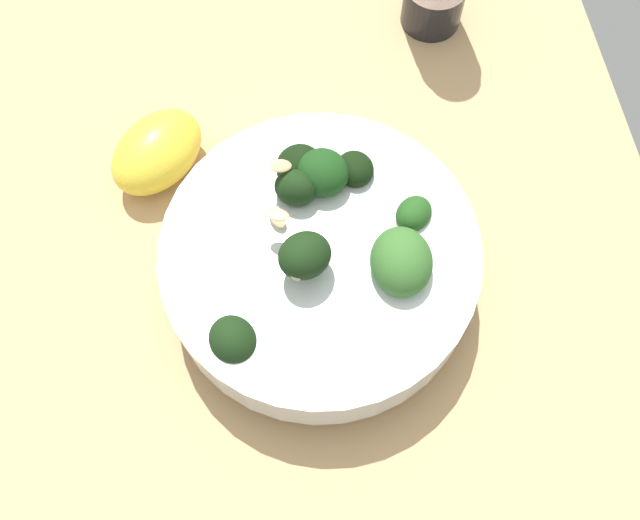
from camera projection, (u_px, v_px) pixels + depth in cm
name	position (u px, v px, depth cm)	size (l,w,h in cm)	color
ground_plane	(291.00, 265.00, 57.19)	(58.51, 58.51, 4.32)	tan
bowl_of_broccoli	(321.00, 259.00, 50.75)	(22.13, 22.13, 10.05)	white
lemon_wedge	(157.00, 152.00, 55.89)	(8.15, 5.56, 5.01)	yellow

